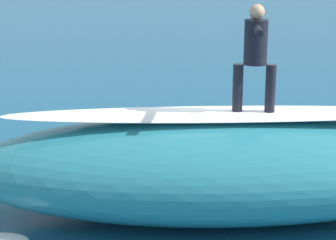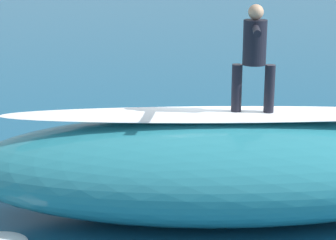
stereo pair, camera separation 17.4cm
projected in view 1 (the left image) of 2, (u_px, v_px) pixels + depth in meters
ground_plane at (219, 179)px, 11.15m from camera, size 120.00×120.00×0.00m
wave_crest at (222, 167)px, 9.44m from camera, size 7.89×3.38×1.57m
wave_foam_lip at (224, 114)px, 9.21m from camera, size 6.57×1.59×0.08m
surfboard_riding at (253, 114)px, 9.23m from camera, size 2.23×1.00×0.07m
surfer_riding at (255, 50)px, 8.98m from camera, size 0.61×1.46×1.56m
surfboard_paddling at (100, 168)px, 11.58m from camera, size 1.01×2.14×0.06m
surfer_paddling at (98, 158)px, 11.64m from camera, size 0.65×1.62×0.30m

